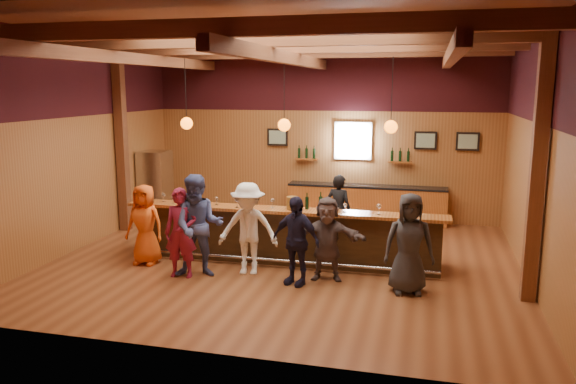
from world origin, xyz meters
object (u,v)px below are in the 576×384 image
back_bar_cabinet (366,204)px  customer_redvest (181,233)px  customer_denim (199,226)px  ice_bucket (292,203)px  customer_dark (409,244)px  bartender (339,211)px  bar_counter (287,234)px  customer_white (248,229)px  customer_navy (296,241)px  customer_orange (145,224)px  stainless_fridge (155,186)px  customer_brown (327,239)px  bottle_a (307,203)px

back_bar_cabinet → customer_redvest: size_ratio=2.44×
customer_denim → ice_bucket: size_ratio=7.67×
customer_dark → bartender: size_ratio=1.08×
bar_counter → customer_white: size_ratio=3.68×
back_bar_cabinet → customer_denim: (-2.48, -4.93, 0.47)m
customer_white → customer_navy: 1.03m
customer_orange → back_bar_cabinet: bearing=50.9°
customer_white → customer_dark: size_ratio=1.00×
stainless_fridge → customer_navy: bearing=-39.4°
customer_orange → bartender: bartender is taller
bar_counter → customer_orange: (-2.62, -0.92, 0.26)m
back_bar_cabinet → customer_white: 4.88m
customer_white → customer_brown: customer_white is taller
ice_bucket → bottle_a: 0.28m
bottle_a → customer_white: bearing=-140.8°
bar_counter → customer_orange: bearing=-160.6°
customer_white → bottle_a: bearing=32.3°
customer_white → bottle_a: size_ratio=5.38×
customer_navy → customer_dark: bearing=20.3°
customer_denim → customer_dark: bearing=-14.6°
stainless_fridge → customer_dark: 7.53m
customer_navy → stainless_fridge: bearing=159.4°
stainless_fridge → bar_counter: bearing=-30.8°
customer_redvest → customer_dark: bearing=-4.8°
customer_dark → ice_bucket: (-2.23, 0.96, 0.38)m
stainless_fridge → bartender: bearing=-14.2°
customer_denim → customer_navy: size_ratio=1.20×
customer_white → ice_bucket: bearing=38.0°
customer_navy → bartender: (0.35, 2.53, 0.00)m
back_bar_cabinet → bottle_a: bearing=-100.8°
customer_orange → customer_redvest: customer_redvest is taller
bartender → bottle_a: bearing=91.0°
customer_white → ice_bucket: size_ratio=6.96×
customer_dark → ice_bucket: 2.46m
bar_counter → stainless_fridge: (-4.12, 2.45, 0.38)m
customer_white → bottle_a: (0.94, 0.76, 0.38)m
stainless_fridge → customer_redvest: stainless_fridge is taller
customer_redvest → customer_white: customer_white is taller
back_bar_cabinet → stainless_fridge: bearing=-168.1°
ice_bucket → customer_orange: bearing=-168.1°
bottle_a → customer_navy: bearing=-87.9°
customer_dark → customer_navy: bearing=171.6°
customer_redvest → customer_denim: (0.31, 0.10, 0.12)m
stainless_fridge → customer_denim: 4.74m
customer_redvest → customer_denim: size_ratio=0.87×
customer_dark → bartender: (-1.57, 2.48, -0.06)m
customer_orange → bottle_a: (3.07, 0.68, 0.45)m
customer_orange → bartender: bearing=32.5°
bar_counter → customer_brown: (0.98, -0.96, 0.23)m
customer_white → customer_navy: customer_white is taller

